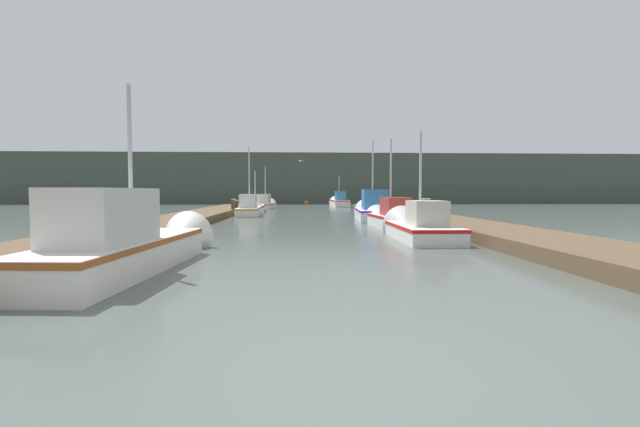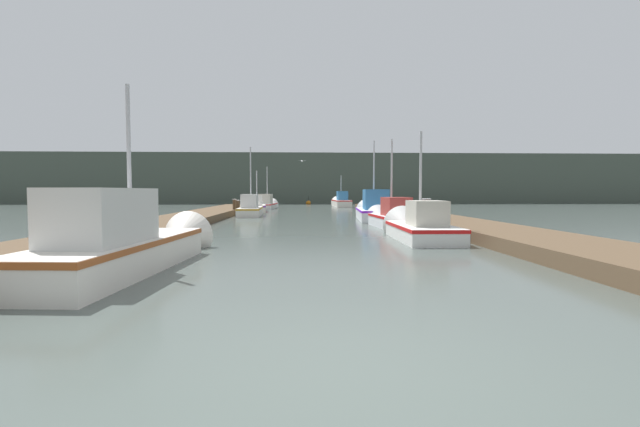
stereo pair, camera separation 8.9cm
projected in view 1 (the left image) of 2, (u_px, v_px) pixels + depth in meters
ground_plane at (349, 371)px, 3.64m from camera, size 200.00×200.00×0.00m
dock_left at (177, 221)px, 19.30m from camera, size 2.66×40.00×0.37m
dock_right at (436, 220)px, 19.88m from camera, size 2.66×40.00×0.37m
distant_shore_ridge at (302, 180)px, 60.38m from camera, size 120.00×16.00×6.31m
fishing_boat_0 at (136, 242)px, 8.58m from camera, size 1.87×6.38×3.97m
fishing_boat_1 at (417, 227)px, 14.00m from camera, size 1.64×4.66×3.93m
fishing_boat_2 at (389, 217)px, 18.51m from camera, size 1.57×4.57×4.11m
fishing_boat_3 at (372, 210)px, 23.45m from camera, size 2.06×6.05×4.77m
fishing_boat_4 at (250, 209)px, 27.57m from camera, size 1.54×5.97×4.72m
fishing_boat_5 at (255, 207)px, 32.86m from camera, size 1.73×5.34×3.47m
fishing_boat_6 at (266, 204)px, 38.74m from camera, size 1.68×6.31×4.16m
fishing_boat_7 at (339, 202)px, 43.33m from camera, size 1.66×5.86×3.49m
mooring_piling_0 at (255, 201)px, 41.26m from camera, size 0.29×0.29×1.15m
mooring_piling_1 at (233, 207)px, 27.57m from camera, size 0.27×0.27×1.05m
mooring_piling_2 at (426, 214)px, 16.94m from camera, size 0.36×0.36×1.25m
mooring_piling_3 at (236, 207)px, 29.43m from camera, size 0.31×0.31×0.94m
channel_buoy at (306, 203)px, 50.78m from camera, size 0.58×0.58×1.08m
seagull_lead at (300, 161)px, 31.38m from camera, size 0.56×0.30×0.12m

